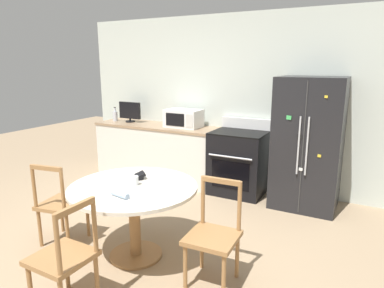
# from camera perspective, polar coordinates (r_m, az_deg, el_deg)

# --- Properties ---
(ground_plane) EXTENTS (14.00, 14.00, 0.00)m
(ground_plane) POSITION_cam_1_polar(r_m,az_deg,el_deg) (3.55, -10.74, -18.83)
(ground_plane) COLOR #9E8466
(back_wall) EXTENTS (5.20, 0.10, 2.60)m
(back_wall) POSITION_cam_1_polar(r_m,az_deg,el_deg) (5.36, 6.65, 7.01)
(back_wall) COLOR silver
(back_wall) RESTS_ON ground_plane
(kitchen_counter) EXTENTS (2.10, 0.64, 0.90)m
(kitchen_counter) POSITION_cam_1_polar(r_m,az_deg,el_deg) (5.73, -5.79, -1.21)
(kitchen_counter) COLOR silver
(kitchen_counter) RESTS_ON ground_plane
(refrigerator) EXTENTS (0.83, 0.73, 1.72)m
(refrigerator) POSITION_cam_1_polar(r_m,az_deg,el_deg) (4.71, 18.76, 0.08)
(refrigerator) COLOR black
(refrigerator) RESTS_ON ground_plane
(oven_range) EXTENTS (0.77, 0.68, 1.08)m
(oven_range) POSITION_cam_1_polar(r_m,az_deg,el_deg) (5.07, 7.77, -2.99)
(oven_range) COLOR black
(oven_range) RESTS_ON ground_plane
(microwave) EXTENTS (0.55, 0.37, 0.28)m
(microwave) POSITION_cam_1_polar(r_m,az_deg,el_deg) (5.38, -1.41, 4.30)
(microwave) COLOR white
(microwave) RESTS_ON kitchen_counter
(countertop_tv) EXTENTS (0.41, 0.16, 0.34)m
(countertop_tv) POSITION_cam_1_polar(r_m,az_deg,el_deg) (5.94, -10.31, 5.39)
(countertop_tv) COLOR black
(countertop_tv) RESTS_ON kitchen_counter
(counter_bottle) EXTENTS (0.08, 0.08, 0.24)m
(counter_bottle) POSITION_cam_1_polar(r_m,az_deg,el_deg) (6.12, -12.68, 4.62)
(counter_bottle) COLOR silver
(counter_bottle) RESTS_ON kitchen_counter
(dining_table) EXTENTS (1.23, 1.23, 0.74)m
(dining_table) POSITION_cam_1_polar(r_m,az_deg,el_deg) (3.38, -9.74, -9.07)
(dining_table) COLOR beige
(dining_table) RESTS_ON ground_plane
(dining_chair_near) EXTENTS (0.43, 0.43, 0.90)m
(dining_chair_near) POSITION_cam_1_polar(r_m,az_deg,el_deg) (2.90, -20.47, -17.38)
(dining_chair_near) COLOR #9E7042
(dining_chair_near) RESTS_ON ground_plane
(dining_chair_right) EXTENTS (0.44, 0.44, 0.90)m
(dining_chair_right) POSITION_cam_1_polar(r_m,az_deg,el_deg) (3.04, 3.62, -15.00)
(dining_chair_right) COLOR #9E7042
(dining_chair_right) RESTS_ON ground_plane
(dining_chair_left) EXTENTS (0.49, 0.49, 0.90)m
(dining_chair_left) POSITION_cam_1_polar(r_m,az_deg,el_deg) (3.89, -21.02, -9.37)
(dining_chair_left) COLOR #9E7042
(dining_chair_left) RESTS_ON ground_plane
(candle_glass) EXTENTS (0.08, 0.08, 0.09)m
(candle_glass) POSITION_cam_1_polar(r_m,az_deg,el_deg) (3.33, -9.54, -6.17)
(candle_glass) COLOR silver
(candle_glass) RESTS_ON dining_table
(folded_napkin) EXTENTS (0.20, 0.09, 0.05)m
(folded_napkin) POSITION_cam_1_polar(r_m,az_deg,el_deg) (3.07, -11.90, -8.22)
(folded_napkin) COLOR #A3BCDB
(folded_napkin) RESTS_ON dining_table
(wallet) EXTENTS (0.17, 0.17, 0.07)m
(wallet) POSITION_cam_1_polar(r_m,az_deg,el_deg) (3.50, -8.86, -5.33)
(wallet) COLOR black
(wallet) RESTS_ON dining_table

